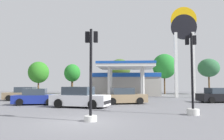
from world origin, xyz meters
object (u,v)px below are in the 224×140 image
Objects in this scene: tree_2 at (120,69)px; car_4 at (80,98)px; car_0 at (36,97)px; tree_0 at (39,72)px; car_1 at (124,97)px; car_2 at (24,94)px; traffic_signal_0 at (192,88)px; car_3 at (218,96)px; tree_3 at (164,66)px; traffic_signal_1 at (91,83)px; tree_4 at (209,68)px; station_pole_sign at (184,40)px; tree_1 at (72,73)px.

car_4 is at bearing -95.05° from tree_2.
car_0 is 0.69× the size of tree_0.
car_1 is 11.89m from car_2.
car_3 is at bearing 60.94° from traffic_signal_0.
tree_3 is (-2.46, 18.18, 4.52)m from car_3.
tree_2 reaches higher than car_2.
car_2 is 0.91× the size of car_4.
car_4 is at bearing -39.99° from car_2.
traffic_signal_1 is 31.70m from tree_3.
traffic_signal_1 is at bearing -72.62° from car_4.
tree_3 is 7.98m from tree_4.
tree_2 is (-9.55, 11.28, -3.20)m from station_pole_sign.
car_4 reaches higher than car_3.
car_4 is 25.30m from tree_2.
station_pole_sign reaches higher than tree_0.
tree_0 is 0.97× the size of tree_4.
tree_0 reaches higher than traffic_signal_0.
tree_1 is 0.85× the size of tree_2.
traffic_signal_1 is at bearing -52.11° from car_0.
car_4 is at bearing -113.96° from tree_3.
tree_2 reaches higher than car_3.
tree_2 is at bearing 89.65° from traffic_signal_1.
car_2 is 16.51m from traffic_signal_1.
tree_4 is (7.97, -0.24, -0.38)m from tree_3.
car_1 is 0.92× the size of car_4.
car_1 is at bearing -63.19° from tree_1.
station_pole_sign is 28.15m from tree_0.
tree_4 is at bearing 61.13° from traffic_signal_1.
tree_3 is (8.62, 30.33, 3.27)m from traffic_signal_1.
car_1 is at bearing 10.63° from car_0.
traffic_signal_1 is 0.75× the size of tree_0.
tree_3 is (10.63, 23.92, 4.44)m from car_4.
station_pole_sign is 2.61× the size of car_4.
car_0 is at bearing -136.62° from tree_4.
tree_3 reaches higher than tree_2.
tree_0 reaches higher than car_0.
car_0 is 0.76× the size of tree_1.
car_4 is (-3.45, -3.38, 0.07)m from car_1.
car_0 is at bearing 127.89° from traffic_signal_1.
station_pole_sign is 18.87m from traffic_signal_0.
tree_1 is 0.88× the size of tree_4.
tree_3 reaches higher than car_0.
tree_2 is 8.49m from tree_3.
car_2 is 18.95m from traffic_signal_0.
car_1 is at bearing -126.72° from tree_4.
car_3 is at bearing -82.29° from tree_3.
tree_0 is at bearing 156.94° from station_pole_sign.
station_pole_sign is 1.96× the size of tree_4.
traffic_signal_0 is at bearing -102.75° from station_pole_sign.
tree_3 reaches higher than car_4.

